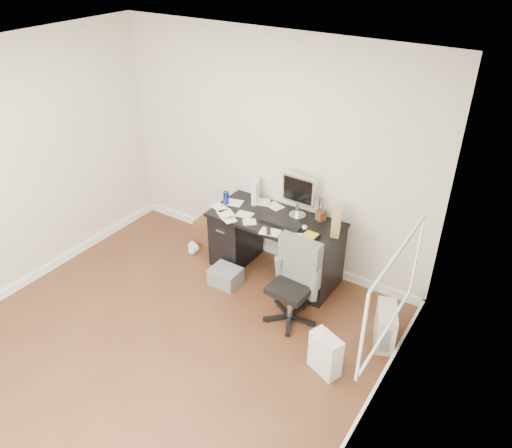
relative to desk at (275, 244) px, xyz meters
The scene contains 18 objects.
ground 1.73m from the desk, 100.29° to the right, with size 4.00×4.00×0.00m, color #4B2718.
room_shell 2.07m from the desk, 99.37° to the right, with size 4.02×4.02×2.71m.
desk is the anchor object (origin of this frame).
loose_papers 0.41m from the desk, 165.47° to the right, with size 1.10×0.60×0.00m, color silver, non-canonical shape.
lcd_monitor 0.65m from the desk, 45.16° to the left, with size 0.40×0.23×0.51m, color silver, non-canonical shape.
keyboard 0.39m from the desk, 27.77° to the right, with size 0.48×0.16×0.03m, color black.
computer_mouse 0.55m from the desk, ahead, with size 0.07×0.07×0.07m, color silver.
travel_mug 0.79m from the desk, behind, with size 0.07×0.07×0.16m, color navy.
white_binder 0.67m from the desk, 152.23° to the left, with size 0.11×0.24×0.27m, color silver.
magazine_file 0.85m from the desk, ahead, with size 0.12×0.24×0.28m, color tan.
pen_cup 0.70m from the desk, 28.91° to the left, with size 0.11×0.11×0.28m, color #522E17, non-canonical shape.
yellow_book 0.65m from the desk, 18.61° to the right, with size 0.16×0.20×0.03m, color gold.
paper_remote 0.47m from the desk, 70.97° to the right, with size 0.22×0.17×0.02m, color silver, non-canonical shape.
office_chair 0.83m from the desk, 47.71° to the right, with size 0.52×0.52×0.93m, color #535653, non-canonical shape.
pc_tower 1.57m from the desk, 14.67° to the right, with size 0.18×0.41×0.41m, color #B5AFA4.
shopping_bag 1.59m from the desk, 41.76° to the right, with size 0.31×0.22×0.42m, color silver.
wicker_basket 1.06m from the desk, behind, with size 0.34×0.34×0.34m, color #492E15.
desk_printer 0.68m from the desk, 126.53° to the right, with size 0.34×0.28×0.20m, color slate.
Camera 1 is at (2.74, -2.50, 3.60)m, focal length 35.00 mm.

